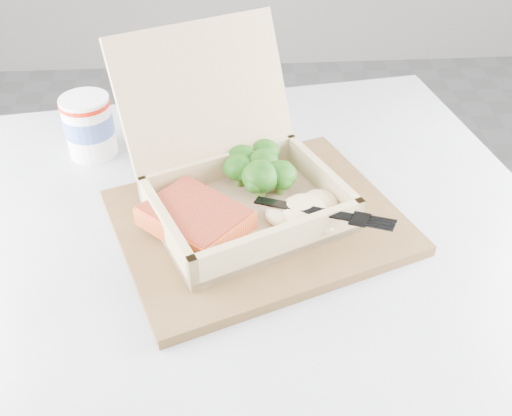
{
  "coord_description": "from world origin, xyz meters",
  "views": [
    {
      "loc": [
        -0.13,
        -0.55,
        1.16
      ],
      "look_at": [
        -0.09,
        -0.04,
        0.75
      ],
      "focal_mm": 40.0,
      "sensor_mm": 36.0,
      "label": 1
    }
  ],
  "objects": [
    {
      "name": "receipt",
      "position": [
        -0.13,
        0.14,
        0.7
      ],
      "size": [
        0.09,
        0.15,
        0.0
      ],
      "primitive_type": "cube",
      "rotation": [
        0.0,
        0.0,
        -0.1
      ],
      "color": "white",
      "rests_on": "cafe_table"
    },
    {
      "name": "mashed_potatoes",
      "position": [
        -0.03,
        -0.04,
        0.74
      ],
      "size": [
        0.09,
        0.08,
        0.03
      ],
      "primitive_type": "ellipsoid",
      "color": "beige",
      "rests_on": "takeout_container"
    },
    {
      "name": "plastic_fork",
      "position": [
        -0.06,
        -0.04,
        0.75
      ],
      "size": [
        0.16,
        0.1,
        0.02
      ],
      "rotation": [
        0.0,
        0.0,
        4.19
      ],
      "color": "black",
      "rests_on": "mashed_potatoes"
    },
    {
      "name": "cafe_table",
      "position": [
        -0.08,
        -0.03,
        0.52
      ],
      "size": [
        0.82,
        0.82,
        0.7
      ],
      "rotation": [
        0.0,
        0.0,
        0.14
      ],
      "color": "black",
      "rests_on": "floor"
    },
    {
      "name": "serving_tray",
      "position": [
        -0.09,
        -0.02,
        0.71
      ],
      "size": [
        0.4,
        0.36,
        0.01
      ],
      "primitive_type": "cube",
      "rotation": [
        0.0,
        0.0,
        0.35
      ],
      "color": "brown",
      "rests_on": "cafe_table"
    },
    {
      "name": "salmon_fillet",
      "position": [
        -0.16,
        -0.04,
        0.74
      ],
      "size": [
        0.14,
        0.14,
        0.02
      ],
      "primitive_type": "cube",
      "rotation": [
        0.0,
        0.0,
        0.8
      ],
      "color": "#FF6431",
      "rests_on": "takeout_container"
    },
    {
      "name": "broccoli_pile",
      "position": [
        -0.08,
        0.04,
        0.75
      ],
      "size": [
        0.11,
        0.11,
        0.04
      ],
      "primitive_type": null,
      "color": "#2D7119",
      "rests_on": "takeout_container"
    },
    {
      "name": "paper_cup",
      "position": [
        -0.31,
        0.16,
        0.75
      ],
      "size": [
        0.07,
        0.07,
        0.09
      ],
      "color": "white",
      "rests_on": "cafe_table"
    },
    {
      "name": "takeout_container",
      "position": [
        -0.11,
        0.02,
        0.77
      ],
      "size": [
        0.3,
        0.31,
        0.19
      ],
      "rotation": [
        0.0,
        0.0,
        0.41
      ],
      "color": "tan",
      "rests_on": "serving_tray"
    }
  ]
}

